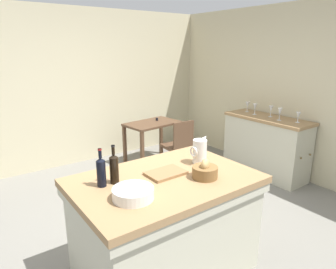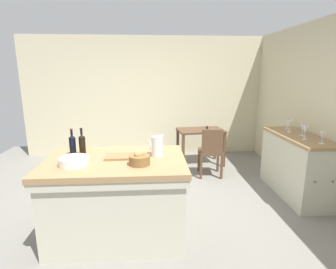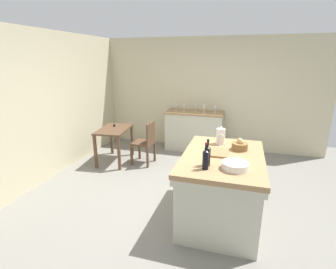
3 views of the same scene
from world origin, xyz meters
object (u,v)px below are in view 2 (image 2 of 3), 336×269
Objects in this scene: wine_bottle_dark at (82,145)px; wine_glass_right at (290,124)px; pitcher at (157,146)px; wine_bottle_amber at (73,145)px; wooden_chair at (211,151)px; wine_glass_far_left at (323,136)px; island_table at (117,195)px; wine_glass_left at (305,130)px; wine_glass_far_right at (288,122)px; side_cabinet at (295,165)px; wash_bowl at (74,161)px; bread_basket at (139,159)px; writing_desk at (201,135)px; cutting_board at (120,156)px; wine_glass_middle at (303,128)px.

wine_bottle_dark is 3.08m from wine_glass_right.
wine_bottle_amber reaches higher than pitcher.
wine_glass_far_left reaches higher than wooden_chair.
wine_glass_far_left is at bearing 8.68° from island_table.
wine_glass_left is at bearing 112.16° from wine_glass_far_left.
island_table is 0.69m from wine_bottle_dark.
wine_glass_left reaches higher than wine_glass_far_right.
wooden_chair is 2.44m from wine_bottle_dark.
wooden_chair is at bearing 144.53° from side_cabinet.
wine_bottle_amber is at bearing 175.27° from pitcher.
island_table is 4.77× the size of wine_bottle_dark.
wash_bowl is 0.97× the size of wine_bottle_amber.
bread_basket is at bearing -122.54° from wooden_chair.
wine_bottle_dark is at bearing -140.77° from wooden_chair.
pitcher is (-2.11, -0.78, 0.56)m from side_cabinet.
pitcher reaches higher than bread_basket.
writing_desk is 2.93× the size of cutting_board.
wine_glass_left reaches higher than writing_desk.
wine_glass_left is at bearing -56.48° from writing_desk.
pitcher reaches higher than cutting_board.
wine_bottle_dark is 2.94m from wine_glass_left.
wine_bottle_amber is at bearing -162.72° from wine_glass_right.
wooden_chair is 1.52m from wine_glass_middle.
side_cabinet is 8.13× the size of wine_glass_far_right.
wine_glass_left is at bearing -102.71° from side_cabinet.
side_cabinet is 3.19m from wine_bottle_amber.
wine_bottle_amber reaches higher than wine_glass_far_right.
wine_glass_left is 1.08× the size of wine_glass_middle.
writing_desk is at bearing 129.57° from wine_glass_middle.
wooden_chair is 4.14× the size of bread_basket.
writing_desk is 3.09m from wash_bowl.
cutting_board is at bearing -131.25° from wooden_chair.
bread_basket is at bearing -124.02° from pitcher.
wine_glass_left is (2.47, 0.58, 0.13)m from cutting_board.
side_cabinet is 5.02× the size of pitcher.
wash_bowl is 3.02m from wine_glass_left.
wooden_chair is 2.25m from bread_basket.
wine_bottle_dark is at bearing -166.57° from side_cabinet.
wine_glass_far_right is (2.17, 1.24, 0.02)m from pitcher.
wine_glass_middle is at bearing -91.55° from wine_glass_far_right.
pitcher is at bearing 10.07° from island_table.
wine_glass_far_left is 0.26m from wine_glass_left.
wine_bottle_dark reaches higher than wine_glass_far_left.
wine_glass_middle is 1.03× the size of wine_glass_far_right.
wine_bottle_dark is (-1.78, -2.18, 0.43)m from writing_desk.
island_table is 4.65× the size of cutting_board.
wine_glass_far_right is (2.58, 1.27, 0.12)m from cutting_board.
wash_bowl is 3.21m from wine_glass_right.
bread_basket reaches higher than wash_bowl.
wash_bowl is (-1.79, -2.49, 0.35)m from writing_desk.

